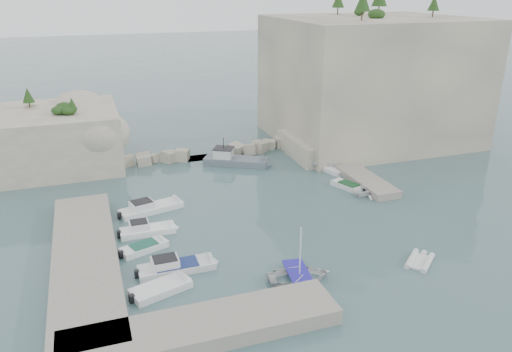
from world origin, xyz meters
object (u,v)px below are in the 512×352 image
object	(u,v)px
tender_east_a	(363,196)
tender_east_b	(349,188)
motorboat_c	(144,250)
rowboat	(299,280)
work_boat	(236,164)
motorboat_e	(161,291)
motorboat_a	(152,211)
inflatable_dinghy	(419,263)
tender_east_c	(328,170)
motorboat_b	(148,233)
tender_east_d	(325,169)
motorboat_d	(177,270)

from	to	relation	value
tender_east_a	tender_east_b	size ratio (longest dim) A/B	0.68
tender_east_b	motorboat_c	bearing A→B (deg)	83.88
rowboat	work_boat	xyz separation A→B (m)	(3.09, 26.68, 0.00)
motorboat_e	rowboat	size ratio (longest dim) A/B	0.97
motorboat_c	tender_east_b	bearing A→B (deg)	-3.75
motorboat_a	motorboat_e	world-z (taller)	motorboat_a
work_boat	inflatable_dinghy	bearing A→B (deg)	-45.13
motorboat_e	inflatable_dinghy	bearing A→B (deg)	-26.01
motorboat_e	inflatable_dinghy	world-z (taller)	motorboat_e
rowboat	tender_east_b	size ratio (longest dim) A/B	1.10
work_boat	tender_east_c	bearing A→B (deg)	0.51
motorboat_b	motorboat_e	size ratio (longest dim) A/B	1.12
tender_east_b	rowboat	bearing A→B (deg)	118.35
rowboat	work_boat	distance (m)	26.86
tender_east_a	tender_east_d	xyz separation A→B (m)	(-0.17, 8.74, 0.00)
motorboat_d	work_boat	bearing A→B (deg)	61.83
tender_east_d	motorboat_d	bearing A→B (deg)	146.98
motorboat_c	tender_east_c	xyz separation A→B (m)	(23.73, 12.43, 0.00)
inflatable_dinghy	work_boat	size ratio (longest dim) A/B	0.39
inflatable_dinghy	tender_east_b	xyz separation A→B (m)	(2.30, 15.91, 0.00)
tender_east_c	motorboat_e	bearing A→B (deg)	111.08
motorboat_a	motorboat_d	bearing A→B (deg)	-102.87
rowboat	motorboat_c	bearing A→B (deg)	58.49
tender_east_a	tender_east_c	bearing A→B (deg)	-4.64
motorboat_b	motorboat_d	xyz separation A→B (m)	(1.31, -7.14, 0.00)
motorboat_b	work_boat	distance (m)	19.91
inflatable_dinghy	motorboat_b	bearing A→B (deg)	107.90
tender_east_b	tender_east_d	size ratio (longest dim) A/B	1.11
tender_east_a	inflatable_dinghy	bearing A→B (deg)	163.60
tender_east_b	motorboat_d	bearing A→B (deg)	94.78
tender_east_c	motorboat_b	bearing A→B (deg)	94.11
motorboat_c	tender_east_a	bearing A→B (deg)	-9.40
motorboat_a	motorboat_d	size ratio (longest dim) A/B	1.04
motorboat_a	motorboat_b	xyz separation A→B (m)	(-0.98, -4.69, 0.00)
motorboat_b	work_boat	size ratio (longest dim) A/B	0.62
tender_east_c	motorboat_c	bearing A→B (deg)	99.59
rowboat	tender_east_b	world-z (taller)	rowboat
inflatable_dinghy	tender_east_d	size ratio (longest dim) A/B	0.83
inflatable_dinghy	tender_east_a	distance (m)	13.88
inflatable_dinghy	tender_east_c	size ratio (longest dim) A/B	0.65
motorboat_c	motorboat_d	xyz separation A→B (m)	(2.05, -4.08, 0.00)
motorboat_c	tender_east_a	distance (m)	24.10
tender_east_d	motorboat_b	bearing A→B (deg)	132.02
motorboat_c	tender_east_a	xyz separation A→B (m)	(23.74, 4.16, 0.00)
motorboat_d	work_boat	size ratio (longest dim) A/B	0.76
tender_east_b	work_boat	distance (m)	15.03
rowboat	tender_east_d	xyz separation A→B (m)	(12.92, 21.44, 0.00)
motorboat_a	tender_east_b	world-z (taller)	motorboat_a
motorboat_b	tender_east_b	distance (m)	22.76
motorboat_a	tender_east_c	size ratio (longest dim) A/B	1.34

